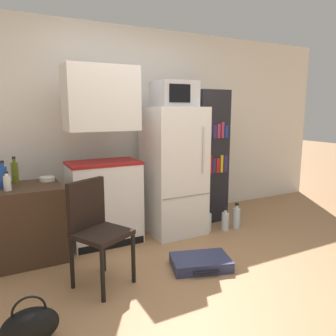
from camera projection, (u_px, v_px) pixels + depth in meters
The scene contains 17 objects.
ground_plane at pixel (205, 287), 2.79m from camera, with size 24.00×24.00×0.00m, color #A3754C.
wall_back at pixel (136, 127), 4.40m from camera, with size 6.40×0.10×2.54m.
side_table at pixel (19, 224), 3.24m from camera, with size 0.81×0.60×0.75m.
kitchen_hutch at pixel (103, 164), 3.61m from camera, with size 0.78×0.48×1.95m.
refrigerator at pixel (174, 171), 3.96m from camera, with size 0.64×0.65×1.52m.
microwave at pixel (174, 94), 3.80m from camera, with size 0.46×0.43×0.29m.
bookshelf at pixel (209, 157), 4.37m from camera, with size 0.44×0.31×1.74m.
bottle_olive_oil at pixel (15, 172), 3.31m from camera, with size 0.07×0.07×0.27m.
bottle_blue_soda at pixel (3, 177), 3.12m from camera, with size 0.08×0.08×0.26m.
bottle_milk_white at pixel (7, 183), 3.03m from camera, with size 0.07×0.07×0.18m.
bowl at pixel (47, 179), 3.44m from camera, with size 0.15×0.15×0.04m.
chair at pixel (95, 223), 2.78m from camera, with size 0.54×0.54×0.91m.
suitcase_large_flat at pixel (201, 262), 3.13m from camera, with size 0.63×0.51×0.10m.
handbag at pixel (30, 326), 2.10m from camera, with size 0.36×0.20×0.33m.
water_bottle_front at pixel (208, 222), 4.05m from camera, with size 0.09×0.09×0.29m.
water_bottle_middle at pixel (236, 217), 4.17m from camera, with size 0.09×0.09×0.32m.
water_bottle_back at pixel (225, 221), 4.10m from camera, with size 0.09×0.09×0.29m.
Camera 1 is at (-1.48, -2.13, 1.49)m, focal length 35.00 mm.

